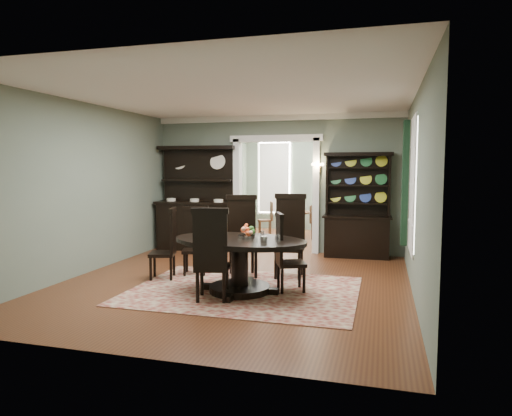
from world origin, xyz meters
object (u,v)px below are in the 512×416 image
at_px(welsh_dresser, 357,219).
at_px(parlor_table, 295,221).
at_px(dining_table, 240,255).
at_px(sideboard, 196,213).

relative_size(welsh_dresser, parlor_table, 2.79).
distance_m(dining_table, parlor_table, 5.21).
height_order(dining_table, welsh_dresser, welsh_dresser).
height_order(sideboard, welsh_dresser, sideboard).
relative_size(dining_table, parlor_table, 2.84).
bearing_deg(sideboard, parlor_table, 42.10).
bearing_deg(dining_table, parlor_table, 99.17).
bearing_deg(welsh_dresser, sideboard, 178.79).
bearing_deg(sideboard, dining_table, -61.26).
height_order(welsh_dresser, parlor_table, welsh_dresser).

